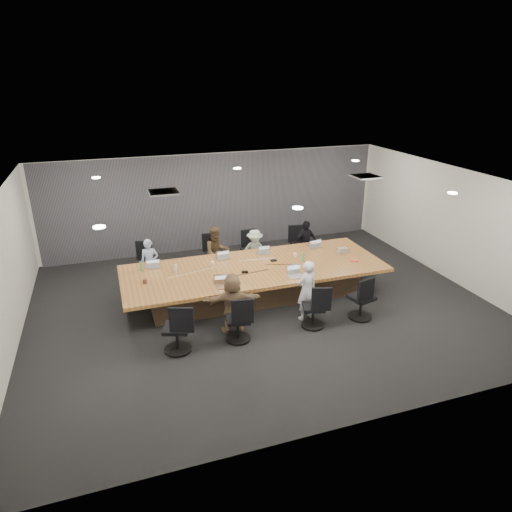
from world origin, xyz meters
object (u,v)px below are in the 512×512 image
object	(u,v)px
chair_1	(214,257)
bottle_green_left	(141,266)
chair_7	(361,301)
laptop_3	(314,246)
person_3	(305,243)
chair_5	(238,322)
laptop_0	(152,266)
laptop_2	(262,252)
bottle_clear	(176,269)
stapler	(245,272)
snack_packet	(355,261)
conference_table	(255,280)
person_1	(217,252)
person_2	(255,251)
chair_6	(313,310)
chair_3	(299,248)
chair_2	(251,253)
person_0	(150,263)
canvas_bag	(343,250)
bottle_green_right	(303,257)
laptop_6	(296,276)
chair_4	(177,332)
person_5	(233,303)
chair_0	(149,266)
mug_brown	(145,281)
laptop_5	(225,287)
laptop_1	(222,257)
person_6	(307,290)

from	to	relation	value
chair_1	bottle_green_left	world-z (taller)	bottle_green_left
chair_7	laptop_3	xyz separation A→B (m)	(0.07, 2.50, 0.35)
person_3	chair_5	bearing A→B (deg)	-144.22
laptop_0	person_3	distance (m)	4.16
laptop_2	bottle_clear	bearing A→B (deg)	18.21
bottle_green_left	stapler	world-z (taller)	bottle_green_left
chair_1	laptop_3	distance (m)	2.63
stapler	snack_packet	bearing A→B (deg)	12.92
conference_table	person_3	bearing A→B (deg)	35.60
person_1	laptop_2	distance (m)	1.16
person_2	chair_6	bearing A→B (deg)	-82.32
conference_table	chair_3	bearing A→B (deg)	42.03
chair_1	bottle_clear	world-z (taller)	bottle_clear
conference_table	chair_2	bearing A→B (deg)	75.00
conference_table	laptop_2	xyz separation A→B (m)	(0.46, 0.80, 0.35)
person_0	canvas_bag	distance (m)	4.74
chair_1	person_1	bearing A→B (deg)	97.19
bottle_green_right	canvas_bag	xyz separation A→B (m)	(1.16, 0.20, -0.05)
laptop_2	snack_packet	bearing A→B (deg)	151.41
stapler	bottle_green_right	bearing A→B (deg)	24.12
conference_table	person_1	size ratio (longest dim) A/B	4.47
laptop_6	bottle_green_right	bearing A→B (deg)	54.74
laptop_0	bottle_green_left	bearing A→B (deg)	44.88
chair_4	snack_packet	distance (m)	4.65
person_0	person_1	size ratio (longest dim) A/B	0.89
person_2	person_5	size ratio (longest dim) A/B	0.91
conference_table	chair_5	size ratio (longest dim) A/B	7.76
person_0	laptop_6	xyz separation A→B (m)	(2.93, -2.15, 0.15)
conference_table	bottle_green_left	xyz separation A→B (m)	(-2.49, 0.60, 0.45)
chair_7	person_2	bearing A→B (deg)	99.15
bottle_green_right	chair_7	bearing A→B (deg)	-68.89
conference_table	person_0	xyz separation A→B (m)	(-2.23, 1.35, 0.20)
laptop_6	bottle_green_left	world-z (taller)	bottle_green_left
chair_3	person_0	distance (m)	4.14
chair_0	mug_brown	distance (m)	1.86
conference_table	chair_7	world-z (taller)	chair_7
laptop_5	canvas_bag	size ratio (longest dim) A/B	1.40
laptop_5	laptop_0	bearing A→B (deg)	139.08
person_5	stapler	size ratio (longest dim) A/B	8.81
bottle_green_right	stapler	xyz separation A→B (m)	(-1.50, -0.19, -0.08)
laptop_0	mug_brown	bearing A→B (deg)	80.70
conference_table	snack_packet	distance (m)	2.43
chair_6	canvas_bag	world-z (taller)	canvas_bag
person_1	person_2	world-z (taller)	person_1
mug_brown	person_3	bearing A→B (deg)	18.32
chair_5	chair_1	bearing A→B (deg)	92.75
laptop_2	bottle_clear	xyz separation A→B (m)	(-2.22, -0.54, 0.09)
person_1	laptop_1	size ratio (longest dim) A/B	4.46
person_1	chair_6	bearing A→B (deg)	-70.43
person_6	chair_6	bearing A→B (deg)	77.26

